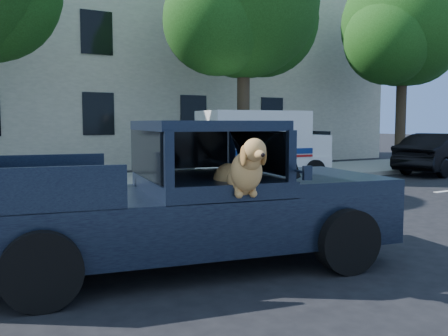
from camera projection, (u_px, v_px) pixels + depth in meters
name	position (u px, v px, depth m)	size (l,w,h in m)	color
ground	(308.00, 260.00, 6.85)	(120.00, 120.00, 0.00)	black
far_sidewalk	(108.00, 183.00, 14.77)	(60.00, 4.00, 0.15)	gray
lane_stripes	(279.00, 209.00, 10.78)	(21.60, 0.14, 0.01)	silver
street_tree_mid	(244.00, 10.00, 17.13)	(6.00, 5.20, 8.60)	#332619
street_tree_right	(404.00, 32.00, 21.12)	(6.00, 5.20, 8.60)	#332619
building_main	(123.00, 63.00, 22.16)	(26.00, 6.00, 9.00)	beige
pickup_truck	(180.00, 218.00, 6.49)	(5.59, 3.15, 1.90)	black
mail_truck	(261.00, 150.00, 16.22)	(4.26, 2.42, 2.24)	silver
parked_sedan	(444.00, 154.00, 18.10)	(4.49, 1.57, 1.48)	black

